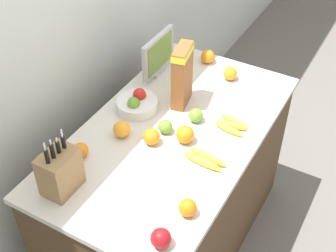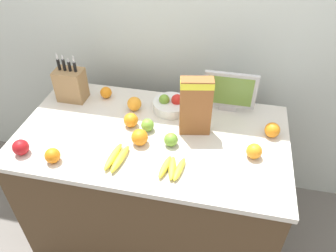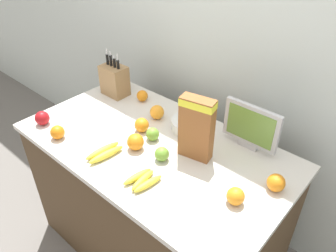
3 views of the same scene
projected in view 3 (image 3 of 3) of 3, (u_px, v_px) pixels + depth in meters
name	position (u px, v px, depth m)	size (l,w,h in m)	color
ground_plane	(157.00, 246.00, 2.25)	(14.00, 14.00, 0.00)	slate
wall_back	(226.00, 37.00, 1.88)	(9.00, 0.06, 2.60)	silver
counter	(155.00, 201.00, 1.99)	(1.47, 0.82, 0.89)	#4C3823
knife_block	(115.00, 80.00, 2.12)	(0.17, 0.12, 0.30)	#937047
small_monitor	(251.00, 126.00, 1.64)	(0.30, 0.03, 0.25)	#B7B7BC
cereal_box	(197.00, 126.00, 1.56)	(0.18, 0.10, 0.33)	brown
fruit_bowl	(190.00, 123.00, 1.83)	(0.21, 0.21, 0.10)	silver
banana_bunch_left	(104.00, 153.00, 1.65)	(0.10, 0.21, 0.04)	yellow
banana_bunch_right	(143.00, 180.00, 1.49)	(0.12, 0.16, 0.03)	yellow
apple_rightmost	(153.00, 134.00, 1.75)	(0.07, 0.07, 0.07)	#6B9E33
apple_by_knife_block	(42.00, 118.00, 1.87)	(0.08, 0.08, 0.08)	#A31419
apple_middle	(162.00, 154.00, 1.61)	(0.07, 0.07, 0.07)	#6B9E33
orange_near_bowl	(142.00, 96.00, 2.08)	(0.07, 0.07, 0.07)	orange
orange_back_center	(236.00, 196.00, 1.38)	(0.08, 0.08, 0.08)	orange
orange_front_center	(142.00, 125.00, 1.81)	(0.08, 0.08, 0.08)	orange
orange_front_right	(136.00, 142.00, 1.68)	(0.09, 0.09, 0.09)	orange
orange_mid_left	(276.00, 183.00, 1.44)	(0.08, 0.08, 0.08)	orange
orange_by_cereal	(157.00, 112.00, 1.91)	(0.08, 0.08, 0.08)	orange
orange_mid_right	(57.00, 132.00, 1.76)	(0.08, 0.08, 0.08)	orange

